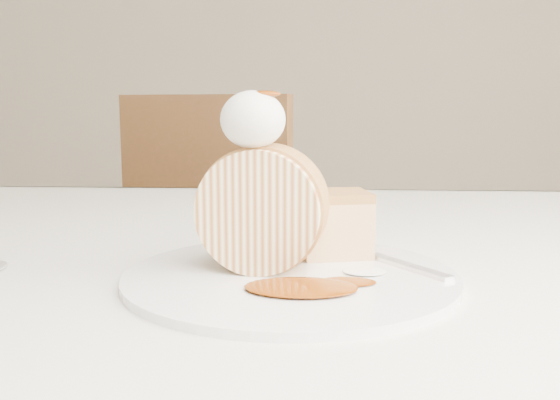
{
  "coord_description": "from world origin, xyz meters",
  "views": [
    {
      "loc": [
        0.06,
        -0.5,
        0.9
      ],
      "look_at": [
        0.03,
        0.04,
        0.82
      ],
      "focal_mm": 40.0,
      "sensor_mm": 36.0,
      "label": 1
    }
  ],
  "objects": [
    {
      "name": "plate",
      "position": [
        0.04,
        0.03,
        0.75
      ],
      "size": [
        0.35,
        0.35,
        0.01
      ],
      "primitive_type": "cylinder",
      "rotation": [
        0.0,
        0.0,
        0.21
      ],
      "color": "white",
      "rests_on": "table"
    },
    {
      "name": "caramel_pool",
      "position": [
        0.05,
        -0.02,
        0.76
      ],
      "size": [
        0.1,
        0.08,
        0.0
      ],
      "primitive_type": null,
      "rotation": [
        0.0,
        0.0,
        0.21
      ],
      "color": "#6F2B04",
      "rests_on": "plate"
    },
    {
      "name": "fork",
      "position": [
        0.14,
        0.07,
        0.76
      ],
      "size": [
        0.12,
        0.16,
        0.0
      ],
      "primitive_type": "cube",
      "rotation": [
        0.0,
        0.0,
        0.62
      ],
      "color": "silver",
      "rests_on": "plate"
    },
    {
      "name": "chair_far",
      "position": [
        -0.19,
        1.09,
        0.53
      ],
      "size": [
        0.54,
        0.54,
        0.93
      ],
      "rotation": [
        0.0,
        0.0,
        2.86
      ],
      "color": "brown",
      "rests_on": "ground"
    },
    {
      "name": "whipped_cream",
      "position": [
        0.0,
        0.04,
        0.89
      ],
      "size": [
        0.06,
        0.06,
        0.05
      ],
      "primitive_type": "ellipsoid",
      "color": "white",
      "rests_on": "roulade_slice"
    },
    {
      "name": "roulade_slice",
      "position": [
        0.01,
        0.05,
        0.81
      ],
      "size": [
        0.12,
        0.07,
        0.11
      ],
      "primitive_type": "cylinder",
      "rotation": [
        1.57,
        0.0,
        -0.12
      ],
      "color": "#FFEBB1",
      "rests_on": "plate"
    },
    {
      "name": "table",
      "position": [
        0.0,
        0.2,
        0.66
      ],
      "size": [
        1.4,
        0.9,
        0.75
      ],
      "color": "silver",
      "rests_on": "ground"
    },
    {
      "name": "cake_chunk",
      "position": [
        0.08,
        0.1,
        0.78
      ],
      "size": [
        0.08,
        0.07,
        0.05
      ],
      "primitive_type": "cube",
      "rotation": [
        0.0,
        0.0,
        0.21
      ],
      "color": "#B57A44",
      "rests_on": "plate"
    },
    {
      "name": "caramel_drizzle",
      "position": [
        0.01,
        0.04,
        0.92
      ],
      "size": [
        0.03,
        0.02,
        0.01
      ],
      "primitive_type": "ellipsoid",
      "color": "#6F2B04",
      "rests_on": "whipped_cream"
    }
  ]
}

